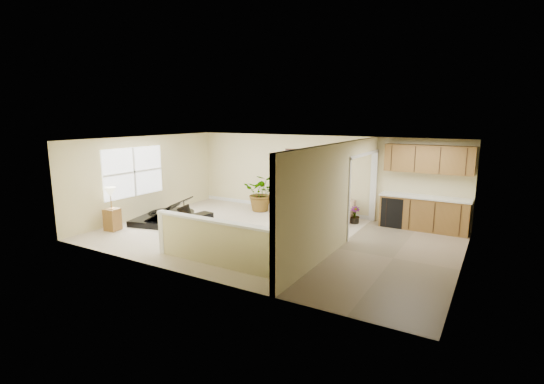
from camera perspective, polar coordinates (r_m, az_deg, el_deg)
The scene contains 20 objects.
floor at distance 10.33m, azimuth -0.17°, elevation -6.49°, with size 9.00×9.00×0.00m, color beige.
back_wall at distance 12.67m, azimuth 6.74°, elevation 2.48°, with size 9.00×0.04×2.50m, color beige.
front_wall at distance 7.66m, azimuth -11.68°, elevation -3.22°, with size 9.00×0.04×2.50m, color beige.
left_wall at distance 12.88m, azimuth -17.70°, elevation 2.18°, with size 0.04×6.00×2.50m, color beige.
right_wall at distance 8.70m, azimuth 26.30°, elevation -2.44°, with size 0.04×6.00×2.50m, color beige.
ceiling at distance 9.88m, azimuth -0.18°, elevation 7.49°, with size 9.00×6.00×0.04m, color white.
kitchen_vinyl at distance 9.22m, azimuth 17.16°, elevation -9.14°, with size 2.70×6.00×0.01m, color gray.
interior_partition at distance 9.50m, azimuth 10.00°, elevation -0.61°, with size 0.18×5.99×2.50m.
pony_half_wall at distance 8.32m, azimuth -7.86°, elevation -7.18°, with size 3.42×0.22×1.00m.
left_window at distance 12.52m, azimuth -19.40°, elevation 2.76°, with size 0.05×2.15×1.45m, color white.
wall_art_left at distance 12.99m, azimuth 2.89°, elevation 4.97°, with size 0.48×0.04×0.58m.
wall_mirror at distance 12.46m, azimuth 8.01°, elevation 4.86°, with size 0.55×0.04×0.55m.
kitchen_cabinets at distance 11.58m, azimuth 20.75°, elevation -0.85°, with size 2.36×0.65×2.33m.
piano at distance 12.02m, azimuth -14.89°, elevation -1.16°, with size 2.22×2.23×1.57m.
piano_bench at distance 10.93m, azimuth -10.49°, elevation -4.39°, with size 0.37×0.73×0.48m, color black.
loveseat at distance 12.05m, azimuth 8.14°, elevation -2.49°, with size 1.54×0.96×0.84m.
accent_table at distance 12.86m, azimuth 0.62°, elevation -0.77°, with size 0.52×0.52×0.76m.
palm_plant at distance 12.98m, azimuth -1.51°, elevation -0.13°, with size 1.41×1.33×1.23m.
small_plant at distance 11.80m, azimuth 11.88°, elevation -3.45°, with size 0.36×0.36×0.50m.
lamp_stand at distance 11.64m, azimuth -22.18°, elevation -2.73°, with size 0.40×0.40×1.20m.
Camera 1 is at (5.01, -8.49, 3.09)m, focal length 26.00 mm.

